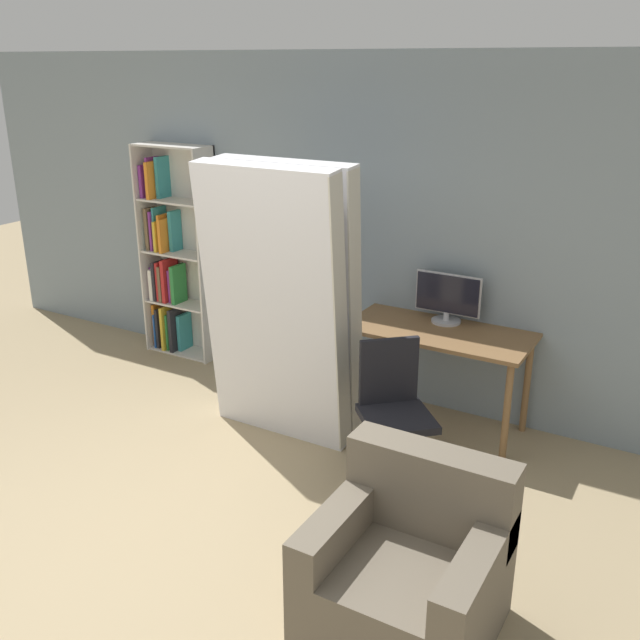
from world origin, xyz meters
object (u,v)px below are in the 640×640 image
Objects in this scene: bookshelf at (174,261)px; armchair at (409,569)px; office_chair at (394,425)px; monitor at (448,297)px; mattress_near at (274,307)px; mattress_far at (291,299)px.

armchair is at bearing -33.25° from bookshelf.
monitor is at bearing 92.42° from office_chair.
bookshelf is at bearing 146.75° from armchair.
mattress_near reaches higher than armchair.
bookshelf is at bearing 159.55° from office_chair.
mattress_near is (-0.98, 0.08, 0.62)m from office_chair.
mattress_far is (0.00, 0.21, 0.00)m from mattress_near.
bookshelf is 1.96m from mattress_near.
armchair is (0.62, -1.17, -0.06)m from office_chair.
armchair is (1.59, -1.47, -0.68)m from mattress_far.
mattress_far reaches higher than monitor.
office_chair is 1.10× the size of armchair.
bookshelf is at bearing 179.72° from monitor.
office_chair is 1.20m from mattress_far.
office_chair is 1.32m from armchair.
mattress_near is at bearing 141.80° from armchair.
monitor is 0.25× the size of mattress_far.
mattress_far is (-0.98, 0.30, 0.62)m from office_chair.
office_chair is at bearing -20.45° from bookshelf.
mattress_near is (1.73, -0.92, 0.12)m from bookshelf.
office_chair is 0.47× the size of mattress_near.
armchair is (3.32, -2.18, -0.56)m from bookshelf.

